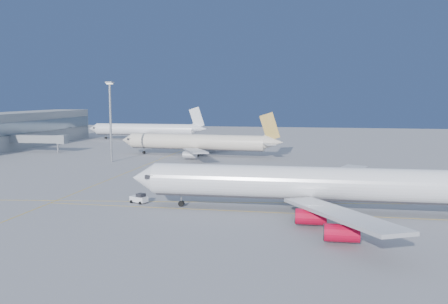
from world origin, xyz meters
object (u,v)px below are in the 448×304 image
airliner_third (147,130)px  pushback_tug (139,198)px  airliner_virgin (314,184)px  airliner_etihad (200,142)px  light_mast (110,115)px

airliner_third → pushback_tug: bearing=-71.3°
airliner_virgin → pushback_tug: (-35.66, 1.30, -4.45)m
airliner_etihad → pushback_tug: bearing=-80.7°
light_mast → airliner_etihad: bearing=42.1°
airliner_virgin → light_mast: (-67.86, 61.71, 10.43)m
airliner_virgin → airliner_etihad: airliner_virgin is taller
airliner_virgin → airliner_third: bearing=119.7°
airliner_virgin → pushback_tug: size_ratio=17.76×
airliner_virgin → pushback_tug: 35.96m
airliner_third → light_mast: 86.94m
pushback_tug → airliner_virgin: bearing=22.0°
airliner_etihad → light_mast: size_ratio=2.35×
airliner_virgin → light_mast: size_ratio=2.70×
airliner_third → pushback_tug: 153.20m
airliner_third → pushback_tug: (49.42, -144.95, -4.16)m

